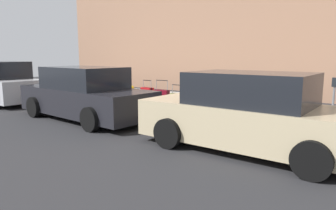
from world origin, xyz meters
TOP-DOWN VIEW (x-y plane):
  - ground_plane at (0.00, 0.00)m, footprint 40.00×40.00m
  - sidewalk_curb at (0.00, -2.50)m, footprint 18.00×5.00m
  - suitcase_maroon_0 at (-4.20, -0.72)m, footprint 0.47×0.24m
  - suitcase_red_1 at (-3.61, -0.71)m, footprint 0.46×0.21m
  - suitcase_navy_2 at (-3.03, -0.64)m, footprint 0.45×0.29m
  - suitcase_black_3 at (-2.44, -0.65)m, footprint 0.47×0.23m
  - suitcase_silver_4 at (-1.85, -0.63)m, footprint 0.48×0.26m
  - suitcase_teal_5 at (-1.28, -0.59)m, footprint 0.42×0.26m
  - suitcase_olive_6 at (-0.74, -0.71)m, footprint 0.42×0.30m
  - suitcase_maroon_7 at (-0.15, -0.67)m, footprint 0.52×0.25m
  - suitcase_red_8 at (0.45, -0.62)m, footprint 0.45×0.27m
  - fire_hydrant at (1.25, -0.66)m, footprint 0.39×0.21m
  - bollard_post at (1.77, -0.51)m, footprint 0.16×0.16m
  - parking_meter at (-5.24, -0.91)m, footprint 0.12×0.09m
  - parked_car_beige_0 at (-4.13, 1.47)m, footprint 4.53×1.97m
  - parked_car_charcoal_1 at (1.13, 1.47)m, footprint 4.79×2.14m
  - parked_car_silver_2 at (6.54, 1.47)m, footprint 4.32×2.06m

SIDE VIEW (x-z plane):
  - ground_plane at x=0.00m, z-range 0.00..0.00m
  - sidewalk_curb at x=0.00m, z-range 0.00..0.14m
  - suitcase_olive_6 at x=-0.74m, z-range -0.01..0.86m
  - suitcase_teal_5 at x=-1.28m, z-range 0.04..0.82m
  - suitcase_red_1 at x=-3.61m, z-range 0.11..0.76m
  - suitcase_maroon_7 at x=-0.15m, z-range -0.02..0.96m
  - suitcase_red_8 at x=0.45m, z-range 0.01..0.97m
  - suitcase_maroon_0 at x=-4.20m, z-range 0.02..0.99m
  - suitcase_navy_2 at x=-3.03m, z-range 0.11..0.91m
  - fire_hydrant at x=1.25m, z-range 0.16..0.87m
  - suitcase_black_3 at x=-2.44m, z-range 0.11..0.92m
  - suitcase_silver_4 at x=-1.85m, z-range -0.02..1.06m
  - bollard_post at x=1.77m, z-range 0.14..0.91m
  - parked_car_charcoal_1 at x=1.13m, z-range -0.05..1.54m
  - parked_car_beige_0 at x=-4.13m, z-range -0.05..1.55m
  - parked_car_silver_2 at x=6.54m, z-range -0.06..1.62m
  - parking_meter at x=-5.24m, z-range 0.33..1.60m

